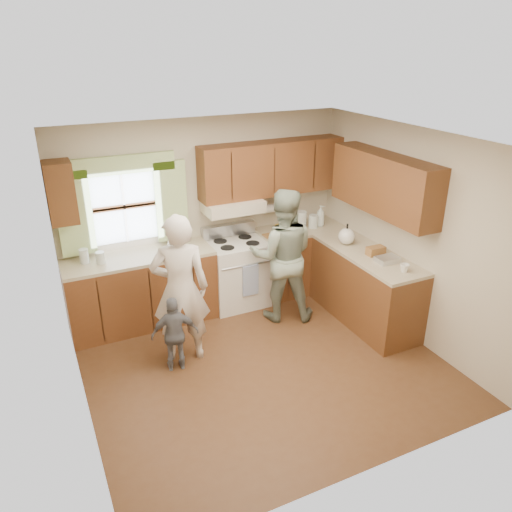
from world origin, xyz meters
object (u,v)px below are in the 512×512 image
stove (237,272)px  child (175,334)px  woman_right (282,256)px  woman_left (180,289)px

stove → child: stove is taller
stove → woman_right: size_ratio=0.62×
stove → woman_right: 0.81m
stove → woman_left: woman_left is taller
woman_left → child: bearing=68.4°
woman_left → woman_right: bearing=-151.0°
stove → woman_left: bearing=-139.2°
woman_right → stove: bearing=-32.2°
woman_left → woman_right: (1.44, 0.33, 0.00)m
child → stove: bearing=-126.2°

